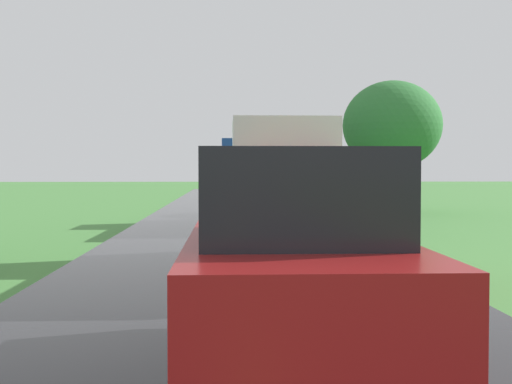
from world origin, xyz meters
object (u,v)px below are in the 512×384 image
at_px(banana_truck_far, 253,181).
at_px(following_car, 292,263).
at_px(roadside_tree_near_left, 392,125).
at_px(banana_truck_near, 288,189).

distance_m(banana_truck_far, following_car, 16.39).
bearing_deg(banana_truck_far, roadside_tree_near_left, 44.45).
xyz_separation_m(banana_truck_far, following_car, (-0.32, -16.38, -0.41)).
height_order(banana_truck_near, banana_truck_far, same).
height_order(banana_truck_far, roadside_tree_near_left, roadside_tree_near_left).
bearing_deg(banana_truck_near, banana_truck_far, 91.78).
xyz_separation_m(banana_truck_near, roadside_tree_near_left, (5.82, 15.29, 2.24)).
relative_size(banana_truck_far, roadside_tree_near_left, 1.04).
bearing_deg(roadside_tree_near_left, banana_truck_far, -135.55).
xyz_separation_m(banana_truck_far, roadside_tree_near_left, (6.11, 5.99, 2.24)).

